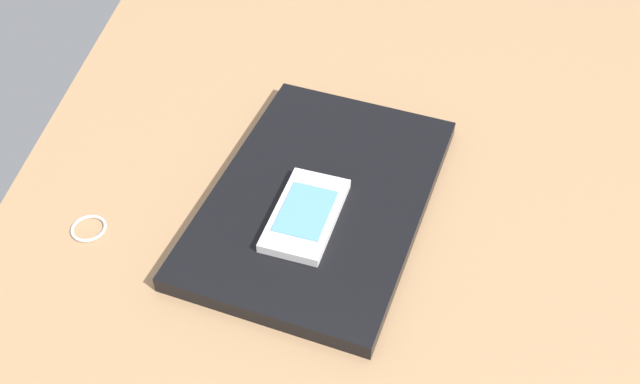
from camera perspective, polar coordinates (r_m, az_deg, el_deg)
name	(u,v)px	position (r cm, az deg, el deg)	size (l,w,h in cm)	color
desk_surface	(367,265)	(74.91, 3.70, -5.72)	(120.00, 80.00, 3.00)	#9E7751
laptop_closed	(320,199)	(77.56, 0.00, -0.55)	(32.71, 21.86, 1.86)	black
cell_phone_on_laptop	(306,214)	(74.01, -1.14, -1.78)	(12.52, 8.34, 1.18)	silver
key_ring	(87,232)	(79.20, -17.84, -3.00)	(3.74, 3.74, 0.36)	silver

